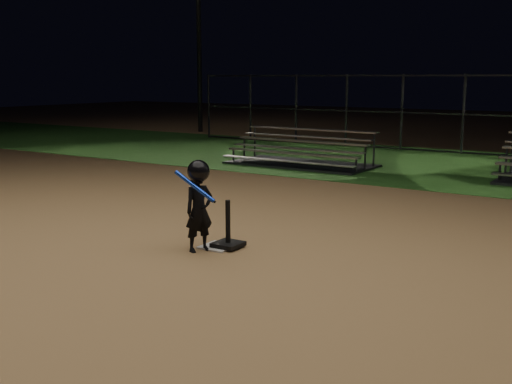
{
  "coord_description": "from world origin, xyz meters",
  "views": [
    {
      "loc": [
        5.07,
        -6.85,
        2.39
      ],
      "look_at": [
        0.0,
        1.0,
        0.65
      ],
      "focal_mm": 43.25,
      "sensor_mm": 36.0,
      "label": 1
    }
  ],
  "objects_px": {
    "light_pole_left": "(198,17)",
    "bleacher_left": "(300,158)",
    "home_plate": "(218,247)",
    "child_batter": "(199,203)",
    "batting_tee": "(228,238)"
  },
  "relations": [
    {
      "from": "batting_tee",
      "to": "bleacher_left",
      "type": "height_order",
      "value": "bleacher_left"
    },
    {
      "from": "light_pole_left",
      "to": "bleacher_left",
      "type": "bearing_deg",
      "value": -37.95
    },
    {
      "from": "home_plate",
      "to": "bleacher_left",
      "type": "height_order",
      "value": "bleacher_left"
    },
    {
      "from": "home_plate",
      "to": "bleacher_left",
      "type": "distance_m",
      "value": 8.51
    },
    {
      "from": "child_batter",
      "to": "light_pole_left",
      "type": "height_order",
      "value": "light_pole_left"
    },
    {
      "from": "child_batter",
      "to": "bleacher_left",
      "type": "xyz_separation_m",
      "value": [
        -2.92,
        8.23,
        -0.48
      ]
    },
    {
      "from": "child_batter",
      "to": "light_pole_left",
      "type": "distance_m",
      "value": 19.78
    },
    {
      "from": "child_batter",
      "to": "light_pole_left",
      "type": "relative_size",
      "value": 0.15
    },
    {
      "from": "bleacher_left",
      "to": "light_pole_left",
      "type": "relative_size",
      "value": 0.48
    },
    {
      "from": "batting_tee",
      "to": "light_pole_left",
      "type": "xyz_separation_m",
      "value": [
        -12.14,
        14.89,
        4.81
      ]
    },
    {
      "from": "home_plate",
      "to": "child_batter",
      "type": "xyz_separation_m",
      "value": [
        -0.11,
        -0.28,
        0.67
      ]
    },
    {
      "from": "home_plate",
      "to": "child_batter",
      "type": "relative_size",
      "value": 0.35
    },
    {
      "from": "batting_tee",
      "to": "bleacher_left",
      "type": "distance_m",
      "value": 8.51
    },
    {
      "from": "child_batter",
      "to": "bleacher_left",
      "type": "relative_size",
      "value": 0.32
    },
    {
      "from": "home_plate",
      "to": "light_pole_left",
      "type": "relative_size",
      "value": 0.05
    }
  ]
}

